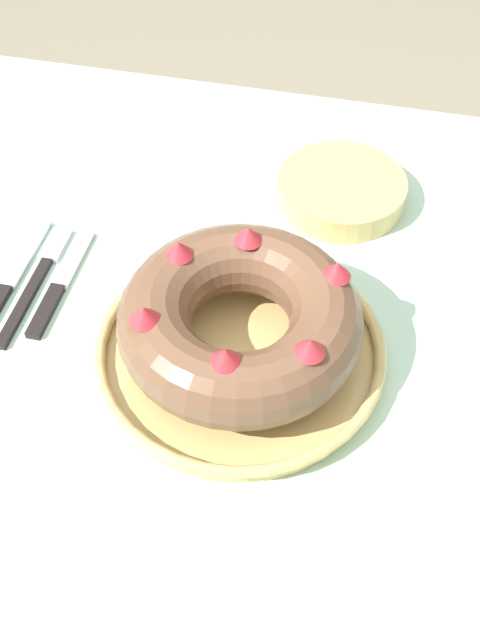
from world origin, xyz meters
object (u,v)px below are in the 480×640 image
at_px(cake_knife, 57,290).
at_px(serving_knife, 5,290).
at_px(serving_dish, 240,351).
at_px(side_bowl, 341,190).
at_px(bundt_cake, 240,319).
at_px(fork, 39,276).

bearing_deg(cake_knife, serving_knife, -167.43).
relative_size(serving_dish, serving_knife, 1.49).
bearing_deg(side_bowl, bundt_cake, -103.98).
xyz_separation_m(serving_dish, side_bowl, (0.07, 0.27, 0.00)).
distance_m(serving_dish, serving_knife, 0.28).
distance_m(bundt_cake, side_bowl, 0.28).
xyz_separation_m(bundt_cake, side_bowl, (0.07, 0.27, -0.05)).
bearing_deg(side_bowl, cake_knife, -142.09).
xyz_separation_m(cake_knife, side_bowl, (0.28, 0.22, 0.01)).
xyz_separation_m(fork, cake_knife, (0.03, -0.02, 0.00)).
distance_m(bundt_cake, cake_knife, 0.23).
height_order(serving_dish, side_bowl, side_bowl).
relative_size(serving_knife, cake_knife, 1.19).
height_order(bundt_cake, serving_knife, bundt_cake).
height_order(fork, serving_knife, serving_knife).
xyz_separation_m(fork, serving_knife, (-0.03, -0.03, -0.00)).
relative_size(bundt_cake, cake_knife, 1.44).
bearing_deg(side_bowl, fork, -146.56).
bearing_deg(fork, side_bowl, 35.02).
height_order(bundt_cake, fork, bundt_cake).
bearing_deg(serving_knife, side_bowl, 37.66).
bearing_deg(bundt_cake, fork, 166.10).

